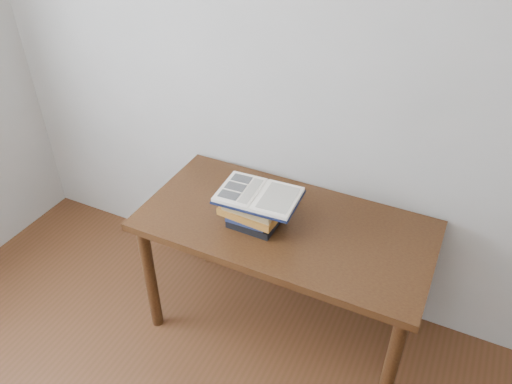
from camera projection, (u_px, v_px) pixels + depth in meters
The scene contains 3 objects.
desk at pixel (284, 239), 2.32m from camera, with size 1.33×0.66×0.71m.
book_stack at pixel (253, 211), 2.21m from camera, with size 0.27×0.20×0.15m.
open_book at pixel (259, 195), 2.15m from camera, with size 0.36×0.26×0.03m.
Camera 1 is at (0.75, -0.25, 2.16)m, focal length 35.00 mm.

